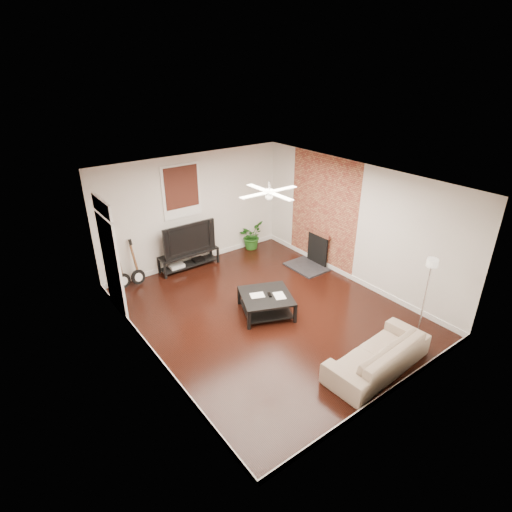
{
  "coord_description": "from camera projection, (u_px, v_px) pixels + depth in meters",
  "views": [
    {
      "loc": [
        -4.47,
        -5.62,
        4.78
      ],
      "look_at": [
        0.0,
        0.4,
        1.15
      ],
      "focal_mm": 28.57,
      "sensor_mm": 36.0,
      "label": 1
    }
  ],
  "objects": [
    {
      "name": "fireplace",
      "position": [
        312.0,
        250.0,
        10.25
      ],
      "size": [
        0.8,
        1.1,
        0.92
      ],
      "primitive_type": "cube",
      "color": "black",
      "rests_on": "floor"
    },
    {
      "name": "tv",
      "position": [
        187.0,
        237.0,
        10.03
      ],
      "size": [
        1.37,
        0.18,
        0.79
      ],
      "primitive_type": "imported",
      "color": "black",
      "rests_on": "tv_stand"
    },
    {
      "name": "door_left",
      "position": [
        111.0,
        257.0,
        8.05
      ],
      "size": [
        0.08,
        1.0,
        2.5
      ],
      "primitive_type": "cube",
      "color": "white",
      "rests_on": "wall_left"
    },
    {
      "name": "window_back",
      "position": [
        182.0,
        191.0,
        9.68
      ],
      "size": [
        1.0,
        0.06,
        1.3
      ],
      "primitive_type": "cube",
      "color": "#3B1910",
      "rests_on": "wall_back"
    },
    {
      "name": "ceiling_fan",
      "position": [
        269.0,
        192.0,
        7.41
      ],
      "size": [
        1.24,
        1.24,
        0.32
      ],
      "primitive_type": null,
      "color": "white",
      "rests_on": "ceiling"
    },
    {
      "name": "potted_plant",
      "position": [
        251.0,
        236.0,
        11.29
      ],
      "size": [
        0.88,
        0.86,
        0.74
      ],
      "primitive_type": "imported",
      "rotation": [
        0.0,
        0.0,
        0.62
      ],
      "color": "#225E1A",
      "rests_on": "floor"
    },
    {
      "name": "floor_lamp",
      "position": [
        425.0,
        299.0,
        7.43
      ],
      "size": [
        0.29,
        0.29,
        1.66
      ],
      "primitive_type": null,
      "rotation": [
        0.0,
        0.0,
        0.07
      ],
      "color": "silver",
      "rests_on": "floor"
    },
    {
      "name": "guitar_left",
      "position": [
        121.0,
        267.0,
        9.19
      ],
      "size": [
        0.37,
        0.28,
        1.11
      ],
      "primitive_type": null,
      "rotation": [
        0.0,
        0.0,
        0.12
      ],
      "color": "black",
      "rests_on": "floor"
    },
    {
      "name": "brick_accent",
      "position": [
        323.0,
        212.0,
        9.99
      ],
      "size": [
        0.02,
        2.2,
        2.8
      ],
      "primitive_type": "cube",
      "color": "brown",
      "rests_on": "floor"
    },
    {
      "name": "coffee_table",
      "position": [
        266.0,
        304.0,
        8.43
      ],
      "size": [
        1.32,
        1.32,
        0.42
      ],
      "primitive_type": "cube",
      "rotation": [
        0.0,
        0.0,
        -0.4
      ],
      "color": "black",
      "rests_on": "floor"
    },
    {
      "name": "guitar_right",
      "position": [
        136.0,
        263.0,
        9.35
      ],
      "size": [
        0.39,
        0.31,
        1.11
      ],
      "primitive_type": null,
      "rotation": [
        0.0,
        0.0,
        0.22
      ],
      "color": "black",
      "rests_on": "floor"
    },
    {
      "name": "room",
      "position": [
        268.0,
        252.0,
        7.93
      ],
      "size": [
        5.01,
        6.01,
        2.81
      ],
      "color": "black",
      "rests_on": "ground"
    },
    {
      "name": "sofa",
      "position": [
        378.0,
        354.0,
        6.86
      ],
      "size": [
        2.08,
        0.93,
        0.59
      ],
      "primitive_type": "imported",
      "rotation": [
        0.0,
        0.0,
        3.21
      ],
      "color": "tan",
      "rests_on": "floor"
    },
    {
      "name": "tv_stand",
      "position": [
        189.0,
        260.0,
        10.28
      ],
      "size": [
        1.53,
        0.41,
        0.43
      ],
      "primitive_type": "cube",
      "color": "black",
      "rests_on": "floor"
    }
  ]
}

